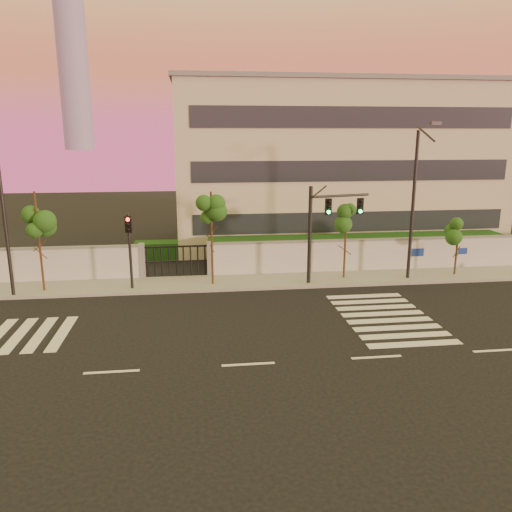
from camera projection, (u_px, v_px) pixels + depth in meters
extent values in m
plane|color=black|center=(248.00, 364.00, 18.72)|extent=(120.00, 120.00, 0.00)
cube|color=gray|center=(229.00, 282.00, 28.82)|extent=(60.00, 3.00, 0.15)
cube|color=#B0B2B7|center=(454.00, 254.00, 31.78)|extent=(31.00, 0.30, 2.00)
cube|color=slate|center=(455.00, 237.00, 31.53)|extent=(31.00, 0.36, 0.12)
cube|color=slate|center=(142.00, 262.00, 29.43)|extent=(0.35, 0.35, 2.20)
cube|color=slate|center=(210.00, 259.00, 29.91)|extent=(0.35, 0.35, 2.20)
cube|color=#103611|center=(358.00, 249.00, 33.56)|extent=(20.00, 2.00, 1.80)
cube|color=#103611|center=(179.00, 250.00, 34.61)|extent=(6.00, 1.50, 1.20)
cube|color=beige|center=(331.00, 165.00, 39.58)|extent=(24.00, 12.00, 12.00)
cube|color=#262D38|center=(352.00, 222.00, 34.60)|extent=(22.00, 0.08, 1.40)
cube|color=#262D38|center=(354.00, 171.00, 33.77)|extent=(22.00, 0.08, 1.40)
cube|color=#262D38|center=(357.00, 117.00, 32.94)|extent=(22.00, 0.08, 1.40)
cube|color=slate|center=(333.00, 85.00, 38.13)|extent=(24.40, 12.40, 0.30)
cylinder|color=gray|center=(72.00, 45.00, 267.80)|extent=(16.00, 16.00, 110.00)
cube|color=silver|center=(19.00, 335.00, 21.44)|extent=(0.50, 4.00, 0.02)
cube|color=silver|center=(41.00, 334.00, 21.54)|extent=(0.50, 4.00, 0.02)
cube|color=silver|center=(62.00, 333.00, 21.65)|extent=(0.50, 4.00, 0.02)
cube|color=silver|center=(414.00, 344.00, 20.52)|extent=(4.00, 0.50, 0.02)
cube|color=silver|center=(405.00, 336.00, 21.38)|extent=(4.00, 0.50, 0.02)
cube|color=silver|center=(397.00, 328.00, 22.25)|extent=(4.00, 0.50, 0.02)
cube|color=silver|center=(389.00, 320.00, 23.12)|extent=(4.00, 0.50, 0.02)
cube|color=silver|center=(382.00, 314.00, 23.99)|extent=(4.00, 0.50, 0.02)
cube|color=silver|center=(376.00, 307.00, 24.85)|extent=(4.00, 0.50, 0.02)
cube|color=silver|center=(370.00, 302.00, 25.72)|extent=(4.00, 0.50, 0.02)
cube|color=silver|center=(364.00, 296.00, 26.59)|extent=(4.00, 0.50, 0.02)
cube|color=silver|center=(112.00, 372.00, 18.12)|extent=(2.00, 0.15, 0.01)
cube|color=silver|center=(248.00, 364.00, 18.72)|extent=(2.00, 0.15, 0.01)
cube|color=silver|center=(376.00, 357.00, 19.31)|extent=(2.00, 0.15, 0.01)
cube|color=silver|center=(497.00, 350.00, 19.91)|extent=(2.00, 0.15, 0.01)
cylinder|color=#382314|center=(39.00, 243.00, 26.51)|extent=(0.12, 0.12, 5.53)
sphere|color=#204E16|center=(36.00, 212.00, 26.12)|extent=(1.12, 1.12, 1.12)
sphere|color=#204E16|center=(46.00, 227.00, 26.55)|extent=(0.85, 0.85, 0.85)
sphere|color=#204E16|center=(30.00, 223.00, 26.07)|extent=(0.81, 0.81, 0.81)
cylinder|color=#382314|center=(212.00, 240.00, 27.74)|extent=(0.13, 0.13, 5.37)
sphere|color=#204E16|center=(211.00, 211.00, 27.35)|extent=(1.17, 1.17, 1.17)
sphere|color=#204E16|center=(218.00, 225.00, 27.80)|extent=(0.90, 0.90, 0.90)
sphere|color=#204E16|center=(206.00, 222.00, 27.29)|extent=(0.85, 0.85, 0.85)
cylinder|color=#382314|center=(345.00, 243.00, 29.09)|extent=(0.12, 0.12, 4.52)
sphere|color=#204E16|center=(346.00, 220.00, 28.76)|extent=(1.12, 1.12, 1.12)
sphere|color=#204E16|center=(351.00, 230.00, 29.16)|extent=(0.86, 0.86, 0.86)
sphere|color=#204E16|center=(341.00, 228.00, 28.69)|extent=(0.82, 0.82, 0.82)
cylinder|color=#382314|center=(457.00, 248.00, 29.91)|extent=(0.12, 0.12, 3.56)
sphere|color=#204E16|center=(459.00, 230.00, 29.66)|extent=(1.09, 1.09, 1.09)
sphere|color=#204E16|center=(461.00, 238.00, 30.01)|extent=(0.83, 0.83, 0.83)
sphere|color=#204E16|center=(455.00, 237.00, 29.56)|extent=(0.79, 0.79, 0.79)
cylinder|color=black|center=(310.00, 237.00, 27.93)|extent=(0.22, 0.22, 5.65)
cylinder|color=black|center=(341.00, 196.00, 27.60)|extent=(3.40, 0.96, 0.15)
cube|color=black|center=(328.00, 207.00, 27.60)|extent=(0.32, 0.16, 0.82)
sphere|color=#0CF259|center=(329.00, 212.00, 27.56)|extent=(0.18, 0.18, 0.18)
cube|color=black|center=(360.00, 206.00, 27.82)|extent=(0.32, 0.16, 0.82)
sphere|color=#0CF259|center=(361.00, 211.00, 27.77)|extent=(0.18, 0.18, 0.18)
cylinder|color=black|center=(130.00, 253.00, 27.06)|extent=(0.15, 0.15, 4.30)
cube|color=black|center=(128.00, 224.00, 26.63)|extent=(0.33, 0.17, 0.86)
sphere|color=red|center=(128.00, 220.00, 26.47)|extent=(0.19, 0.19, 0.19)
cylinder|color=black|center=(5.00, 222.00, 25.47)|extent=(0.18, 0.18, 8.10)
cylinder|color=black|center=(413.00, 208.00, 28.56)|extent=(0.19, 0.19, 8.64)
cylinder|color=black|center=(426.00, 134.00, 26.65)|extent=(0.11, 2.07, 0.84)
cube|color=#3F3F44|center=(436.00, 123.00, 25.59)|extent=(0.54, 0.27, 0.16)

